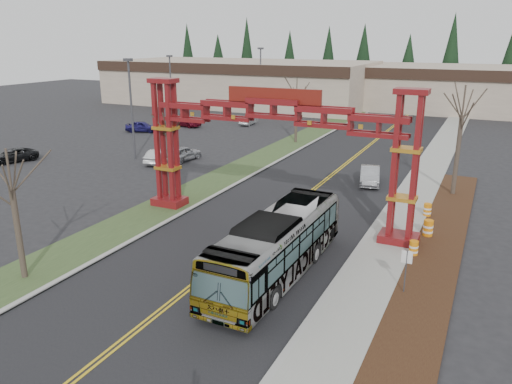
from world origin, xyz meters
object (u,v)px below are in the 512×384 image
Objects in this scene: transit_bus at (277,245)px; parked_car_near_b at (158,156)px; parked_car_near_c at (13,155)px; bare_tree_median_mid at (168,128)px; street_sign at (406,263)px; barrel_mid at (428,229)px; parked_car_near_a at (182,153)px; bare_tree_right_far at (462,116)px; barrel_north at (427,210)px; silver_sedan at (370,175)px; light_pole_near at (131,102)px; parked_car_mid_b at (142,127)px; barrel_south at (414,249)px; retail_building_west at (241,82)px; retail_building_east at (483,89)px; light_pole_mid at (171,84)px; gateway_arch at (273,131)px; light_pole_far at (261,76)px; bare_tree_median_near at (12,190)px; bare_tree_median_far at (297,97)px; parked_car_mid_a at (187,122)px; parked_car_far_a at (248,120)px.

transit_bus is 2.86× the size of parked_car_near_b.
parked_car_near_c is 0.60× the size of bare_tree_median_mid.
barrel_mid is (0.07, 7.72, -1.02)m from street_sign.
bare_tree_right_far is at bearing -174.45° from parked_car_near_a.
bare_tree_right_far is 8.61× the size of barrel_north.
street_sign is (5.76, -17.63, 0.86)m from silver_sedan.
parked_car_near_b is 0.42× the size of light_pole_near.
parked_car_near_b is 25.61m from barrel_north.
parked_car_mid_b is 4.45× the size of barrel_south.
parked_car_mid_b is 0.54× the size of bare_tree_median_mid.
barrel_south is (39.06, -55.42, -3.31)m from retail_building_west.
retail_building_east is 49.96m from light_pole_mid.
transit_bus is 1.41× the size of bare_tree_right_far.
bare_tree_median_mid reaches higher than parked_car_mid_b.
gateway_arch is 48.75m from light_pole_far.
parked_car_near_a reaches higher than parked_car_mid_b.
bare_tree_median_far reaches higher than bare_tree_median_near.
gateway_arch reaches higher than parked_car_near_b.
parked_car_mid_b is (-31.20, 29.34, -0.92)m from transit_bus.
parked_car_mid_a is at bearing -31.81° from light_pole_mid.
transit_bus is 33.63m from bare_tree_median_far.
barrel_mid is (9.40, 1.75, -5.44)m from gateway_arch.
retail_building_east is at bearing 85.35° from transit_bus.
parked_car_mid_a is at bearing 131.42° from gateway_arch.
barrel_mid is at bearing 10.54° from gateway_arch.
parked_car_near_a is at bearing -145.35° from parked_car_near_b.
parked_car_near_a is at bearing 141.34° from gateway_arch.
retail_building_east is 3.28× the size of transit_bus.
bare_tree_right_far reaches higher than transit_bus.
street_sign is (17.33, -6.21, -3.98)m from bare_tree_median_mid.
gateway_arch is 8.64m from transit_bus.
parked_car_near_a is at bearing -116.24° from retail_building_east.
parked_car_near_b is 25.03m from light_pole_mid.
light_pole_mid reaches higher than barrel_south.
bare_tree_right_far is at bearing 48.77° from gateway_arch.
parked_car_near_b is 20.46m from parked_car_mid_a.
barrel_south is at bearing 42.99° from transit_bus.
retail_building_west reaches higher than parked_car_mid_b.
parked_car_near_a is 26.13m from barrel_mid.
barrel_north is (25.18, -4.67, -0.19)m from parked_car_near_b.
retail_building_east is 36.27m from light_pole_far.
light_pole_far reaches higher than parked_car_mid_b.
parked_car_near_b is 17.49m from bare_tree_median_far.
retail_building_east is at bearing 30.04° from light_pole_far.
bare_tree_median_near is (-11.19, -5.72, 3.00)m from transit_bus.
light_pole_far is (3.79, 15.35, 5.16)m from parked_car_mid_a.
transit_bus is 5.32× the size of street_sign.
light_pole_mid reaches higher than parked_car_mid_b.
bare_tree_median_mid is at bearing 103.93° from parked_car_far_a.
light_pole_mid is at bearing -87.92° from retail_building_west.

